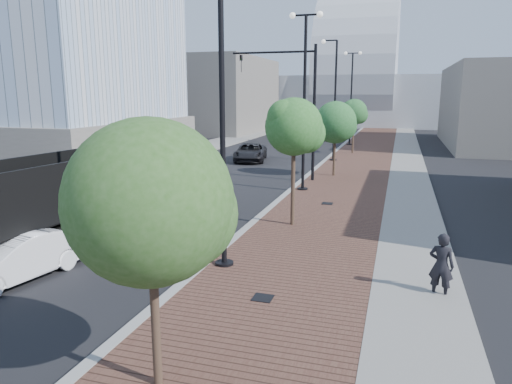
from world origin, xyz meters
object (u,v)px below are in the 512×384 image
(dark_car_mid, at_px, (250,152))
(pedestrian, at_px, (441,266))
(dump_truck, at_px, (129,190))
(white_sedan, at_px, (15,258))

(dark_car_mid, xyz_separation_m, pedestrian, (12.42, -22.80, 0.18))
(dump_truck, bearing_deg, white_sedan, -81.24)
(white_sedan, relative_size, dark_car_mid, 0.83)
(white_sedan, relative_size, pedestrian, 2.37)
(dark_car_mid, bearing_deg, dump_truck, -99.81)
(dark_car_mid, bearing_deg, pedestrian, -73.26)
(dump_truck, xyz_separation_m, dark_car_mid, (-0.66, 18.63, -0.64))
(dark_car_mid, relative_size, pedestrian, 2.86)
(white_sedan, bearing_deg, dark_car_mid, 102.28)
(white_sedan, xyz_separation_m, dark_car_mid, (-0.97, 25.11, 0.01))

